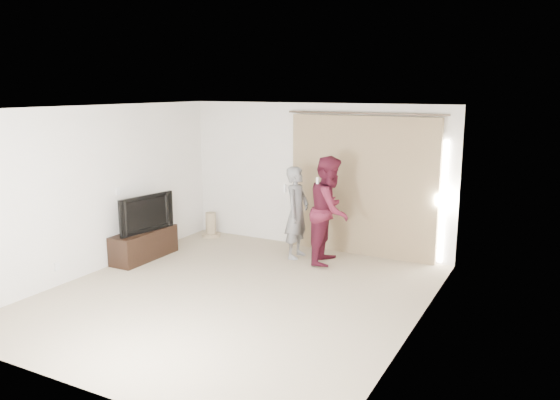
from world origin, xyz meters
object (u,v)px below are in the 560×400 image
Objects in this scene: tv_console at (144,245)px; person_woman at (330,210)px; person_man at (297,212)px; tv at (143,213)px.

tv_console is 0.71× the size of person_woman.
tv is at bearing -150.36° from person_man.
person_man reaches higher than tv_console.
tv_console is 1.16× the size of tv.
tv_console is 3.20m from person_woman.
tv_console is at bearing -150.36° from person_man.
tv is (0.00, -0.00, 0.56)m from tv_console.
person_woman is (0.60, -0.00, 0.11)m from person_man.
tv is 3.14m from person_woman.
tv is at bearing -90.00° from tv_console.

